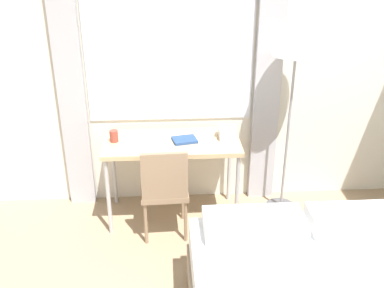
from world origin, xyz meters
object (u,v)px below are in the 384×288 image
book (185,140)px  desk (172,148)px  telephone (227,132)px  standing_lamp (296,55)px  mug (114,136)px  desk_chair (164,187)px

book → desk: bearing=172.3°
desk → telephone: bearing=4.7°
standing_lamp → telephone: bearing=-179.3°
desk → mug: (-0.51, 0.01, 0.12)m
book → telephone: bearing=8.3°
book → mug: mug is taller
telephone → desk: bearing=-175.3°
telephone → book: 0.39m
mug → standing_lamp: bearing=1.3°
desk → standing_lamp: (1.05, 0.05, 0.81)m
desk_chair → mug: size_ratio=8.23×
standing_lamp → desk: bearing=-177.4°
book → desk_chair: bearing=-122.3°
desk_chair → standing_lamp: standing_lamp is taller
desk → standing_lamp: 1.32m
standing_lamp → mug: bearing=-178.7°
standing_lamp → desk_chair: bearing=-162.4°
telephone → mug: 1.00m
mug → book: bearing=-2.5°
standing_lamp → mug: size_ratio=16.67×
standing_lamp → mug: standing_lamp is taller
mug → telephone: bearing=1.6°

